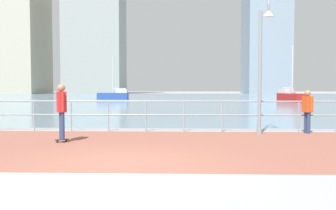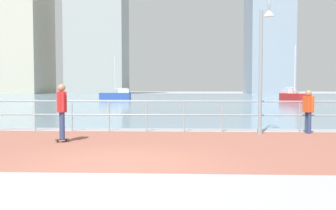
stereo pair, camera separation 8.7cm
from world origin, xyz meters
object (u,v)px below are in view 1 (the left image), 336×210
at_px(sailboat_navy, 291,97).
at_px(sailboat_white, 114,95).
at_px(bystander, 307,108).
at_px(lamppost, 263,56).
at_px(skateboarder, 62,107).

bearing_deg(sailboat_navy, sailboat_white, 158.74).
relative_size(bystander, sailboat_navy, 0.24).
bearing_deg(lamppost, skateboarder, -163.16).
height_order(skateboarder, sailboat_navy, sailboat_navy).
distance_m(bystander, sailboat_navy, 29.43).
height_order(skateboarder, bystander, skateboarder).
xyz_separation_m(bystander, sailboat_navy, (8.27, 28.25, -0.28)).
xyz_separation_m(sailboat_white, sailboat_navy, (22.08, -8.59, 0.04)).
bearing_deg(sailboat_white, sailboat_navy, -21.26).
height_order(bystander, sailboat_navy, sailboat_navy).
bearing_deg(skateboarder, bystander, 16.20).
bearing_deg(lamppost, sailboat_white, 108.01).
height_order(lamppost, bystander, lamppost).
bearing_deg(sailboat_navy, bystander, -106.32).
distance_m(skateboarder, sailboat_navy, 34.65).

